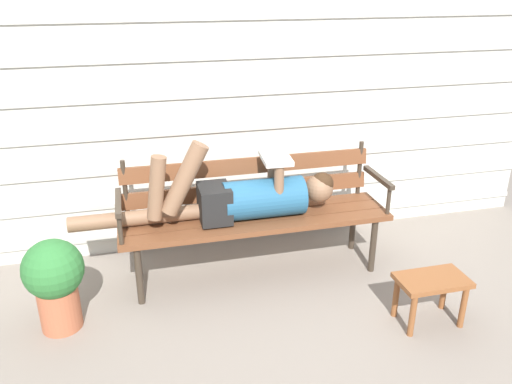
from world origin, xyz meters
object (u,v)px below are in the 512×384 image
at_px(park_bench, 254,207).
at_px(footstool, 431,287).
at_px(potted_plant, 55,279).
at_px(reclining_person, 242,196).

height_order(park_bench, footstool, park_bench).
distance_m(park_bench, potted_plant, 1.32).
bearing_deg(park_bench, reclining_person, -144.22).
height_order(park_bench, potted_plant, park_bench).
bearing_deg(footstool, park_bench, 135.68).
height_order(reclining_person, footstool, reclining_person).
distance_m(reclining_person, footstool, 1.28).
bearing_deg(reclining_person, park_bench, 35.78).
bearing_deg(potted_plant, reclining_person, 14.23).
bearing_deg(park_bench, potted_plant, -163.92).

